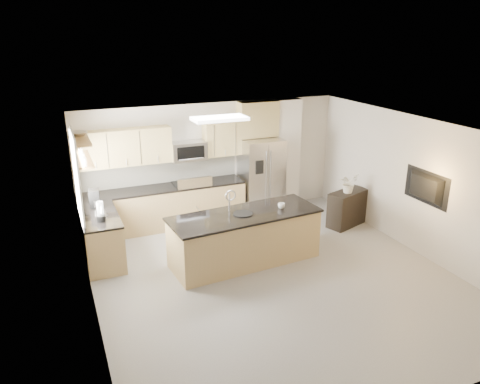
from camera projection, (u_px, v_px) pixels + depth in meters
name	position (u px, v px, depth m)	size (l,w,h in m)	color
floor	(275.00, 278.00, 8.18)	(6.50, 6.50, 0.00)	#999692
ceiling	(279.00, 131.00, 7.32)	(6.00, 6.50, 0.02)	silver
wall_back	(212.00, 160.00, 10.58)	(6.00, 0.02, 2.60)	beige
wall_front	(416.00, 313.00, 4.91)	(6.00, 0.02, 2.60)	beige
wall_left	(88.00, 238.00, 6.66)	(0.02, 6.50, 2.60)	beige
wall_right	(418.00, 187.00, 8.83)	(0.02, 6.50, 2.60)	beige
back_counter	(164.00, 207.00, 10.13)	(3.55, 0.66, 1.44)	tan
left_counter	(102.00, 237.00, 8.67)	(0.66, 1.50, 0.92)	tan
range	(192.00, 203.00, 10.35)	(0.76, 0.64, 1.14)	black
upper_cabinets	(155.00, 145.00, 9.79)	(3.50, 0.33, 0.75)	tan
microwave	(188.00, 151.00, 10.07)	(0.76, 0.40, 0.40)	#BDBCBF
refrigerator	(261.00, 177.00, 10.77)	(0.92, 0.78, 1.78)	#BDBCBF
partition_column	(286.00, 154.00, 11.11)	(0.60, 0.30, 2.60)	silver
window	(77.00, 178.00, 8.16)	(0.04, 1.15, 1.65)	white
shelf_lower	(82.00, 160.00, 8.20)	(0.30, 1.20, 0.04)	olive
shelf_upper	(80.00, 139.00, 8.08)	(0.30, 1.20, 0.04)	olive
ceiling_fixture	(220.00, 119.00, 8.58)	(1.00, 0.50, 0.06)	white
island	(245.00, 238.00, 8.61)	(2.85, 1.22, 1.38)	tan
credenza	(348.00, 208.00, 10.28)	(0.98, 0.41, 0.78)	black
cup	(281.00, 206.00, 8.68)	(0.13, 0.13, 0.10)	white
platter	(243.00, 214.00, 8.42)	(0.36, 0.36, 0.02)	black
blender	(100.00, 213.00, 8.16)	(0.16, 0.16, 0.37)	black
kettle	(102.00, 210.00, 8.43)	(0.19, 0.19, 0.23)	#BDBCBF
coffee_maker	(94.00, 199.00, 8.81)	(0.21, 0.25, 0.35)	black
bowl	(78.00, 133.00, 8.22)	(0.38, 0.38, 0.09)	#BDBCBF
flower_vase	(349.00, 178.00, 9.98)	(0.58, 0.50, 0.64)	silver
television	(423.00, 188.00, 8.61)	(1.08, 0.14, 0.62)	black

